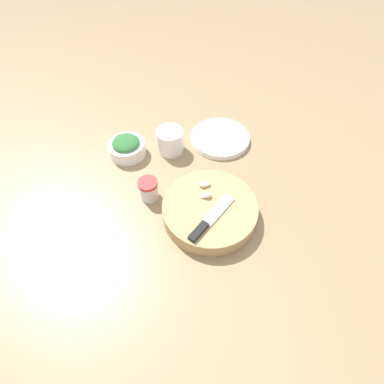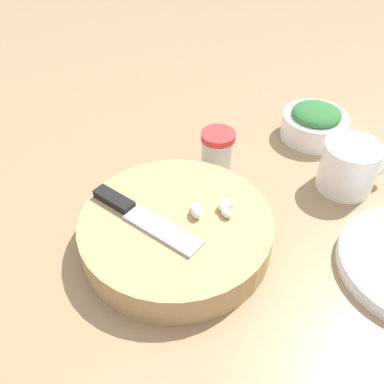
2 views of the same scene
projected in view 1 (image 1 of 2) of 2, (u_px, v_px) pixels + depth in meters
ground_plane at (190, 207)px, 0.94m from camera, size 5.00×5.00×0.00m
cutting_board at (210, 210)px, 0.90m from camera, size 0.29×0.29×0.05m
chef_knife at (209, 220)px, 0.85m from camera, size 0.14×0.17×0.01m
garlic_cloves at (204, 188)px, 0.91m from camera, size 0.07×0.05×0.02m
herb_bowl at (127, 147)px, 1.07m from camera, size 0.13×0.13×0.07m
spice_jar at (149, 190)px, 0.94m from camera, size 0.06×0.06×0.07m
coffee_mug at (169, 141)px, 1.07m from camera, size 0.13×0.10×0.09m
plate_stack at (220, 138)px, 1.13m from camera, size 0.22×0.22×0.02m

